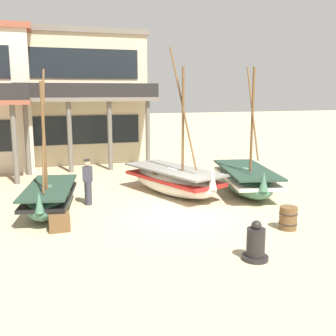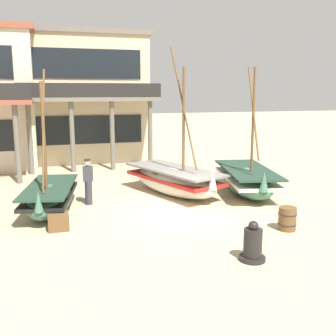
% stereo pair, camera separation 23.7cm
% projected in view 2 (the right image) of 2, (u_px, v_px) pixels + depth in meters
% --- Properties ---
extents(ground_plane, '(120.00, 120.00, 0.00)m').
position_uv_depth(ground_plane, '(177.00, 214.00, 13.67)').
color(ground_plane, tan).
extents(fishing_boat_near_left, '(3.18, 4.88, 5.73)m').
position_uv_depth(fishing_boat_near_left, '(174.00, 180.00, 16.14)').
color(fishing_boat_near_left, silver).
rests_on(fishing_boat_near_left, ground).
extents(fishing_boat_centre_large, '(2.65, 4.75, 5.03)m').
position_uv_depth(fishing_boat_centre_large, '(247.00, 180.00, 16.30)').
color(fishing_boat_centre_large, '#427056').
rests_on(fishing_boat_centre_large, ground).
extents(fishing_boat_far_right, '(2.13, 4.08, 4.79)m').
position_uv_depth(fishing_boat_far_right, '(50.00, 197.00, 13.79)').
color(fishing_boat_far_right, '#427056').
rests_on(fishing_boat_far_right, ground).
extents(fisherman_by_hull, '(0.38, 0.26, 1.68)m').
position_uv_depth(fisherman_by_hull, '(88.00, 182.00, 14.68)').
color(fisherman_by_hull, '#33333D').
rests_on(fisherman_by_hull, ground).
extents(capstan_winch, '(0.65, 0.65, 1.01)m').
position_uv_depth(capstan_winch, '(253.00, 245.00, 9.86)').
color(capstan_winch, black).
rests_on(capstan_winch, ground).
extents(wooden_barrel, '(0.56, 0.56, 0.70)m').
position_uv_depth(wooden_barrel, '(287.00, 219.00, 12.04)').
color(wooden_barrel, brown).
rests_on(wooden_barrel, ground).
extents(cargo_crate, '(0.61, 0.61, 0.50)m').
position_uv_depth(cargo_crate, '(58.00, 221.00, 12.10)').
color(cargo_crate, brown).
rests_on(cargo_crate, ground).
extents(harbor_building_main, '(7.40, 8.46, 7.44)m').
position_uv_depth(harbor_building_main, '(82.00, 97.00, 24.98)').
color(harbor_building_main, beige).
rests_on(harbor_building_main, ground).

